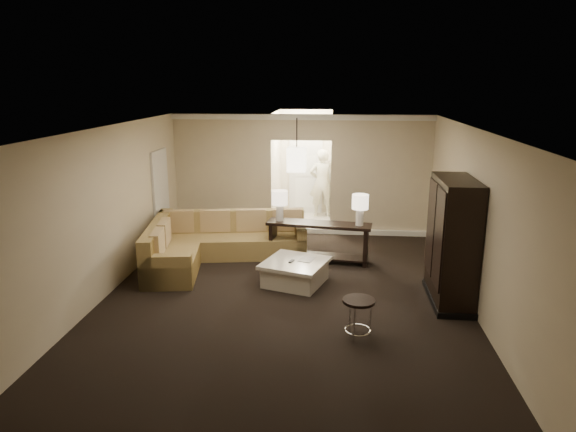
# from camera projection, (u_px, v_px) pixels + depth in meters

# --- Properties ---
(ground) EXTENTS (8.00, 8.00, 0.00)m
(ground) POSITION_uv_depth(u_px,v_px,m) (284.00, 301.00, 8.48)
(ground) COLOR black
(ground) RESTS_ON ground
(wall_back) EXTENTS (6.00, 0.04, 2.80)m
(wall_back) POSITION_uv_depth(u_px,v_px,m) (301.00, 175.00, 11.97)
(wall_back) COLOR beige
(wall_back) RESTS_ON ground
(wall_front) EXTENTS (6.00, 0.04, 2.80)m
(wall_front) POSITION_uv_depth(u_px,v_px,m) (235.00, 343.00, 4.27)
(wall_front) COLOR beige
(wall_front) RESTS_ON ground
(wall_left) EXTENTS (0.04, 8.00, 2.80)m
(wall_left) POSITION_uv_depth(u_px,v_px,m) (101.00, 215.00, 8.39)
(wall_left) COLOR beige
(wall_left) RESTS_ON ground
(wall_right) EXTENTS (0.04, 8.00, 2.80)m
(wall_right) POSITION_uv_depth(u_px,v_px,m) (478.00, 224.00, 7.85)
(wall_right) COLOR beige
(wall_right) RESTS_ON ground
(ceiling) EXTENTS (6.00, 8.00, 0.02)m
(ceiling) POSITION_uv_depth(u_px,v_px,m) (283.00, 130.00, 7.77)
(ceiling) COLOR white
(ceiling) RESTS_ON wall_back
(crown_molding) EXTENTS (6.00, 0.10, 0.12)m
(crown_molding) POSITION_uv_depth(u_px,v_px,m) (301.00, 117.00, 11.59)
(crown_molding) COLOR white
(crown_molding) RESTS_ON wall_back
(baseboard) EXTENTS (6.00, 0.10, 0.12)m
(baseboard) POSITION_uv_depth(u_px,v_px,m) (300.00, 230.00, 12.27)
(baseboard) COLOR white
(baseboard) RESTS_ON ground
(side_door) EXTENTS (0.05, 0.90, 2.10)m
(side_door) POSITION_uv_depth(u_px,v_px,m) (161.00, 198.00, 11.17)
(side_door) COLOR silver
(side_door) RESTS_ON ground
(foyer) EXTENTS (1.44, 2.02, 2.80)m
(foyer) POSITION_uv_depth(u_px,v_px,m) (304.00, 170.00, 13.29)
(foyer) COLOR beige
(foyer) RESTS_ON ground
(sectional_sofa) EXTENTS (3.15, 2.76, 0.91)m
(sectional_sofa) POSITION_uv_depth(u_px,v_px,m) (213.00, 244.00, 10.28)
(sectional_sofa) COLOR brown
(sectional_sofa) RESTS_ON ground
(coffee_table) EXTENTS (1.32, 1.32, 0.44)m
(coffee_table) POSITION_uv_depth(u_px,v_px,m) (295.00, 272.00, 9.16)
(coffee_table) COLOR silver
(coffee_table) RESTS_ON ground
(console_table) EXTENTS (2.11, 0.74, 0.80)m
(console_table) POSITION_uv_depth(u_px,v_px,m) (319.00, 238.00, 10.24)
(console_table) COLOR black
(console_table) RESTS_ON ground
(armoire) EXTENTS (0.61, 1.42, 2.05)m
(armoire) POSITION_uv_depth(u_px,v_px,m) (452.00, 244.00, 8.22)
(armoire) COLOR black
(armoire) RESTS_ON ground
(drink_table) EXTENTS (0.46, 0.46, 0.57)m
(drink_table) POSITION_uv_depth(u_px,v_px,m) (358.00, 310.00, 7.18)
(drink_table) COLOR black
(drink_table) RESTS_ON ground
(table_lamp_left) EXTENTS (0.32, 0.32, 0.61)m
(table_lamp_left) POSITION_uv_depth(u_px,v_px,m) (280.00, 201.00, 10.22)
(table_lamp_left) COLOR white
(table_lamp_left) RESTS_ON console_table
(table_lamp_right) EXTENTS (0.32, 0.32, 0.61)m
(table_lamp_right) POSITION_uv_depth(u_px,v_px,m) (360.00, 205.00, 9.88)
(table_lamp_right) COLOR white
(table_lamp_right) RESTS_ON console_table
(pendant_light) EXTENTS (0.38, 0.38, 1.09)m
(pendant_light) POSITION_uv_depth(u_px,v_px,m) (297.00, 159.00, 10.58)
(pendant_light) COLOR black
(pendant_light) RESTS_ON ceiling
(person) EXTENTS (0.76, 0.54, 2.01)m
(person) POSITION_uv_depth(u_px,v_px,m) (322.00, 179.00, 13.58)
(person) COLOR beige
(person) RESTS_ON ground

